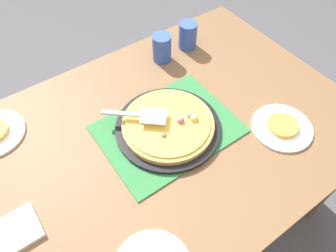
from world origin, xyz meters
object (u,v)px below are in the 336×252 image
(pizza, at_px, (168,124))
(napkin_stack, at_px, (18,230))
(plate_near_left, at_px, (282,127))
(cup_far, at_px, (188,35))
(pizza_pan, at_px, (168,127))
(cup_near, at_px, (162,48))
(served_slice_left, at_px, (283,125))
(pizza_server, at_px, (140,115))

(pizza, relative_size, napkin_stack, 2.75)
(plate_near_left, height_order, cup_far, cup_far)
(plate_near_left, distance_m, napkin_stack, 0.93)
(plate_near_left, bearing_deg, cup_far, -90.48)
(napkin_stack, bearing_deg, plate_near_left, 168.69)
(pizza, height_order, plate_near_left, pizza)
(pizza_pan, relative_size, pizza, 1.15)
(cup_near, xyz_separation_m, cup_far, (-0.14, -0.01, 0.00))
(served_slice_left, relative_size, cup_near, 0.92)
(plate_near_left, bearing_deg, served_slice_left, 0.00)
(pizza_server, bearing_deg, served_slice_left, 144.23)
(cup_far, bearing_deg, cup_near, 2.45)
(pizza_pan, xyz_separation_m, napkin_stack, (0.57, 0.05, -0.01))
(pizza_pan, relative_size, pizza_server, 1.89)
(pizza_pan, bearing_deg, pizza, 155.01)
(pizza, xyz_separation_m, served_slice_left, (-0.34, 0.23, -0.02))
(pizza, xyz_separation_m, plate_near_left, (-0.34, 0.23, -0.03))
(pizza_pan, bearing_deg, pizza_server, -41.13)
(plate_near_left, height_order, napkin_stack, napkin_stack)
(cup_far, relative_size, napkin_stack, 1.00)
(pizza_server, bearing_deg, napkin_stack, 13.35)
(cup_near, bearing_deg, pizza_server, 44.16)
(plate_near_left, relative_size, pizza_server, 1.09)
(served_slice_left, height_order, cup_near, cup_near)
(pizza, height_order, pizza_server, pizza_server)
(cup_far, height_order, napkin_stack, cup_far)
(pizza_pan, relative_size, served_slice_left, 3.45)
(cup_far, bearing_deg, pizza, 44.50)
(plate_near_left, xyz_separation_m, cup_far, (-0.00, -0.57, 0.06))
(pizza_pan, relative_size, napkin_stack, 3.17)
(cup_near, bearing_deg, napkin_stack, 26.59)
(pizza_pan, height_order, pizza_server, pizza_server)
(cup_near, relative_size, cup_far, 1.00)
(pizza_pan, height_order, cup_far, cup_far)
(cup_far, xyz_separation_m, napkin_stack, (0.91, 0.39, -0.05))
(plate_near_left, relative_size, served_slice_left, 2.00)
(pizza, bearing_deg, cup_far, -135.50)
(pizza_pan, xyz_separation_m, served_slice_left, (-0.34, 0.23, 0.01))
(pizza_server, xyz_separation_m, napkin_stack, (0.49, 0.12, -0.06))
(pizza_server, bearing_deg, plate_near_left, 144.23)
(pizza_pan, bearing_deg, napkin_stack, 5.32)
(plate_near_left, distance_m, cup_near, 0.59)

